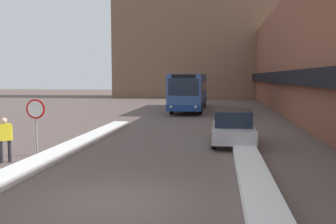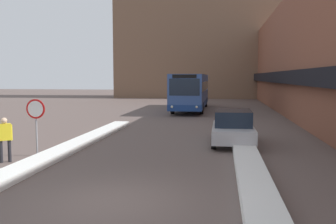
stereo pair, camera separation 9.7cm
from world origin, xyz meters
name	(u,v)px [view 1 (the left image)]	position (x,y,z in m)	size (l,w,h in m)	color
ground_plane	(112,202)	(0.00, 0.00, 0.00)	(160.00, 160.00, 0.00)	brown
building_row_right	(310,58)	(9.97, 24.00, 4.67)	(5.50, 60.00, 9.37)	brown
building_backdrop_far	(203,32)	(0.00, 48.27, 9.71)	(26.00, 8.00, 19.43)	brown
snow_bank_left	(69,148)	(-3.60, 5.93, 0.13)	(0.90, 16.79, 0.26)	silver
snow_bank_right	(249,163)	(3.60, 3.98, 0.17)	(0.90, 12.92, 0.34)	silver
city_bus	(190,91)	(-0.17, 25.94, 1.78)	(2.69, 12.36, 3.30)	#335193
parked_car_front	(233,127)	(3.20, 8.63, 0.77)	(1.88, 4.26, 1.55)	#B7B7BC
stop_sign	(36,115)	(-4.44, 4.86, 1.61)	(0.76, 0.08, 2.22)	gray
pedestrian	(5,136)	(-5.02, 3.65, 0.98)	(0.47, 0.42, 1.62)	#232328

